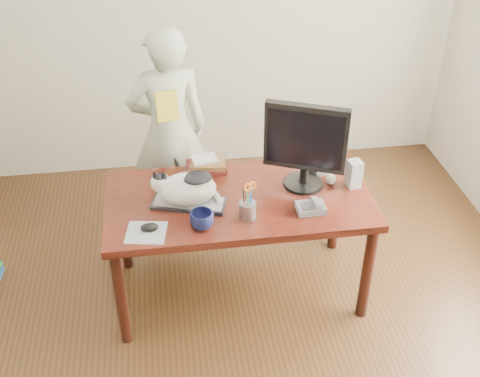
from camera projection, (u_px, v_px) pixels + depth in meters
name	position (u px, v px, depth m)	size (l,w,h in m)	color
room	(257.00, 166.00, 2.79)	(4.50, 4.50, 4.50)	black
desk	(237.00, 209.00, 3.77)	(1.60, 0.80, 0.75)	black
keyboard	(189.00, 203.00, 3.55)	(0.46, 0.28, 0.03)	black
cat	(185.00, 188.00, 3.48)	(0.43, 0.29, 0.24)	silver
monitor	(305.00, 142.00, 3.54)	(0.47, 0.32, 0.56)	black
pen_cup	(248.00, 208.00, 3.41)	(0.12, 0.12, 0.24)	#99999E
mousepad	(146.00, 233.00, 3.34)	(0.25, 0.23, 0.00)	#A8AEB4
mouse	(149.00, 227.00, 3.34)	(0.11, 0.08, 0.04)	black
coffee_mug	(202.00, 220.00, 3.35)	(0.13, 0.13, 0.11)	#0D1134
phone	(311.00, 207.00, 3.49)	(0.17, 0.14, 0.08)	#5E5D62
speaker	(354.00, 174.00, 3.67)	(0.09, 0.10, 0.18)	gray
baseball	(331.00, 179.00, 3.72)	(0.07, 0.07, 0.07)	silver
book_stack	(207.00, 165.00, 3.85)	(0.25, 0.19, 0.09)	#471313
calculator	(318.00, 166.00, 3.87)	(0.18, 0.21, 0.05)	#5E5D62
person	(169.00, 131.00, 4.25)	(0.56, 0.37, 1.54)	silver
held_book	(167.00, 106.00, 3.96)	(0.16, 0.10, 0.20)	yellow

